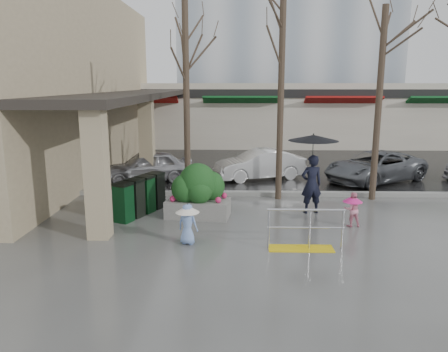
{
  "coord_description": "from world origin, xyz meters",
  "views": [
    {
      "loc": [
        -0.34,
        -11.41,
        4.01
      ],
      "look_at": [
        -0.66,
        1.28,
        1.3
      ],
      "focal_mm": 35.0,
      "sensor_mm": 36.0,
      "label": 1
    }
  ],
  "objects_px": {
    "car_a": "(147,166)",
    "car_c": "(375,167)",
    "news_boxes": "(140,196)",
    "planter": "(198,191)",
    "woman": "(312,164)",
    "car_b": "(259,164)",
    "tree_mideast": "(382,57)",
    "tree_midwest": "(282,45)",
    "child_blue": "(188,220)",
    "tree_west": "(186,50)",
    "child_pink": "(352,207)",
    "handrail": "(304,234)"
  },
  "relations": [
    {
      "from": "tree_mideast",
      "to": "child_blue",
      "type": "distance_m",
      "value": 8.64
    },
    {
      "from": "handrail",
      "to": "woman",
      "type": "relative_size",
      "value": 0.76
    },
    {
      "from": "planter",
      "to": "news_boxes",
      "type": "height_order",
      "value": "planter"
    },
    {
      "from": "car_b",
      "to": "tree_mideast",
      "type": "bearing_deg",
      "value": 30.39
    },
    {
      "from": "woman",
      "to": "car_b",
      "type": "distance_m",
      "value": 5.19
    },
    {
      "from": "child_pink",
      "to": "car_b",
      "type": "bearing_deg",
      "value": -75.38
    },
    {
      "from": "tree_mideast",
      "to": "news_boxes",
      "type": "xyz_separation_m",
      "value": [
        -7.76,
        -2.02,
        -4.27
      ]
    },
    {
      "from": "tree_mideast",
      "to": "child_pink",
      "type": "height_order",
      "value": "tree_mideast"
    },
    {
      "from": "tree_west",
      "to": "child_pink",
      "type": "xyz_separation_m",
      "value": [
        5.0,
        -3.01,
        -4.51
      ]
    },
    {
      "from": "child_blue",
      "to": "woman",
      "type": "bearing_deg",
      "value": -124.45
    },
    {
      "from": "tree_west",
      "to": "woman",
      "type": "xyz_separation_m",
      "value": [
        4.05,
        -1.71,
        -3.52
      ]
    },
    {
      "from": "handrail",
      "to": "child_blue",
      "type": "bearing_deg",
      "value": 174.51
    },
    {
      "from": "tree_midwest",
      "to": "news_boxes",
      "type": "distance_m",
      "value": 6.75
    },
    {
      "from": "tree_midwest",
      "to": "news_boxes",
      "type": "xyz_separation_m",
      "value": [
        -4.46,
        -2.02,
        -4.64
      ]
    },
    {
      "from": "car_a",
      "to": "car_c",
      "type": "relative_size",
      "value": 0.82
    },
    {
      "from": "tree_midwest",
      "to": "child_blue",
      "type": "relative_size",
      "value": 6.63
    },
    {
      "from": "tree_midwest",
      "to": "tree_mideast",
      "type": "bearing_deg",
      "value": -0.0
    },
    {
      "from": "tree_west",
      "to": "child_blue",
      "type": "distance_m",
      "value": 6.36
    },
    {
      "from": "news_boxes",
      "to": "car_c",
      "type": "bearing_deg",
      "value": 53.78
    },
    {
      "from": "news_boxes",
      "to": "child_pink",
      "type": "bearing_deg",
      "value": 15.64
    },
    {
      "from": "handrail",
      "to": "car_a",
      "type": "relative_size",
      "value": 0.51
    },
    {
      "from": "child_blue",
      "to": "tree_west",
      "type": "bearing_deg",
      "value": -66.64
    },
    {
      "from": "tree_midwest",
      "to": "child_blue",
      "type": "bearing_deg",
      "value": -121.06
    },
    {
      "from": "tree_mideast",
      "to": "child_blue",
      "type": "height_order",
      "value": "tree_mideast"
    },
    {
      "from": "tree_midwest",
      "to": "tree_mideast",
      "type": "xyz_separation_m",
      "value": [
        3.3,
        -0.0,
        -0.37
      ]
    },
    {
      "from": "handrail",
      "to": "car_b",
      "type": "height_order",
      "value": "car_b"
    },
    {
      "from": "tree_mideast",
      "to": "planter",
      "type": "bearing_deg",
      "value": -159.68
    },
    {
      "from": "handrail",
      "to": "tree_mideast",
      "type": "height_order",
      "value": "tree_mideast"
    },
    {
      "from": "woman",
      "to": "car_a",
      "type": "relative_size",
      "value": 0.68
    },
    {
      "from": "handrail",
      "to": "planter",
      "type": "height_order",
      "value": "planter"
    },
    {
      "from": "tree_midwest",
      "to": "car_b",
      "type": "bearing_deg",
      "value": 98.78
    },
    {
      "from": "handrail",
      "to": "tree_midwest",
      "type": "distance_m",
      "value": 6.83
    },
    {
      "from": "tree_mideast",
      "to": "handrail",
      "type": "bearing_deg",
      "value": -123.19
    },
    {
      "from": "tree_west",
      "to": "child_pink",
      "type": "relative_size",
      "value": 6.82
    },
    {
      "from": "handrail",
      "to": "tree_mideast",
      "type": "bearing_deg",
      "value": 56.81
    },
    {
      "from": "news_boxes",
      "to": "car_c",
      "type": "distance_m",
      "value": 9.98
    },
    {
      "from": "planter",
      "to": "car_b",
      "type": "xyz_separation_m",
      "value": [
        2.15,
        5.42,
        -0.16
      ]
    },
    {
      "from": "tree_west",
      "to": "tree_mideast",
      "type": "distance_m",
      "value": 6.5
    },
    {
      "from": "handrail",
      "to": "tree_midwest",
      "type": "relative_size",
      "value": 0.27
    },
    {
      "from": "tree_mideast",
      "to": "car_c",
      "type": "distance_m",
      "value": 5.19
    },
    {
      "from": "tree_mideast",
      "to": "news_boxes",
      "type": "distance_m",
      "value": 9.08
    },
    {
      "from": "tree_mideast",
      "to": "car_a",
      "type": "bearing_deg",
      "value": 162.72
    },
    {
      "from": "car_c",
      "to": "news_boxes",
      "type": "bearing_deg",
      "value": -92.95
    },
    {
      "from": "tree_midwest",
      "to": "woman",
      "type": "distance_m",
      "value": 4.14
    },
    {
      "from": "car_b",
      "to": "car_c",
      "type": "bearing_deg",
      "value": 66.19
    },
    {
      "from": "handrail",
      "to": "car_b",
      "type": "xyz_separation_m",
      "value": [
        -0.66,
        8.02,
        0.25
      ]
    },
    {
      "from": "car_a",
      "to": "car_c",
      "type": "bearing_deg",
      "value": 73.27
    },
    {
      "from": "handrail",
      "to": "child_blue",
      "type": "height_order",
      "value": "child_blue"
    },
    {
      "from": "planter",
      "to": "handrail",
      "type": "bearing_deg",
      "value": -42.73
    },
    {
      "from": "woman",
      "to": "car_b",
      "type": "xyz_separation_m",
      "value": [
        -1.35,
        4.93,
        -0.93
      ]
    }
  ]
}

